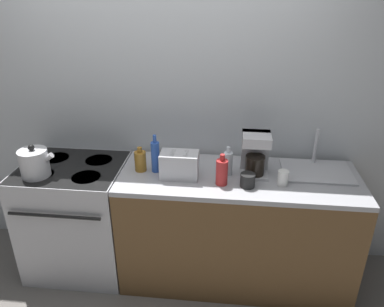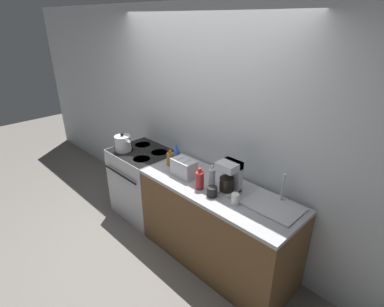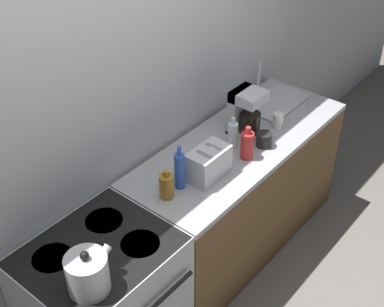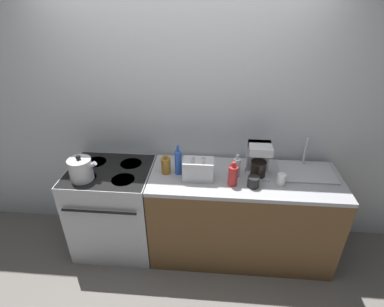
{
  "view_description": "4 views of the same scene",
  "coord_description": "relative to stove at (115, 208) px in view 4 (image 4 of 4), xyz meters",
  "views": [
    {
      "loc": [
        0.52,
        -2.02,
        2.2
      ],
      "look_at": [
        0.26,
        0.4,
        1.03
      ],
      "focal_mm": 35.0,
      "sensor_mm": 36.0,
      "label": 1
    },
    {
      "loc": [
        2.23,
        -1.64,
        2.44
      ],
      "look_at": [
        0.21,
        0.36,
        1.14
      ],
      "focal_mm": 28.0,
      "sensor_mm": 36.0,
      "label": 2
    },
    {
      "loc": [
        -1.78,
        -1.24,
        2.89
      ],
      "look_at": [
        0.19,
        0.38,
        1.02
      ],
      "focal_mm": 50.0,
      "sensor_mm": 36.0,
      "label": 3
    },
    {
      "loc": [
        0.31,
        -1.92,
        2.41
      ],
      "look_at": [
        0.13,
        0.34,
        1.11
      ],
      "focal_mm": 28.0,
      "sensor_mm": 36.0,
      "label": 4
    }
  ],
  "objects": [
    {
      "name": "ground_plane",
      "position": [
        0.64,
        -0.32,
        -0.47
      ],
      "size": [
        12.0,
        12.0,
        0.0
      ],
      "primitive_type": "plane",
      "color": "slate"
    },
    {
      "name": "wall_back",
      "position": [
        0.64,
        0.38,
        0.83
      ],
      "size": [
        8.0,
        0.05,
        2.6
      ],
      "color": "silver",
      "rests_on": "ground_plane"
    },
    {
      "name": "stove",
      "position": [
        0.0,
        0.0,
        0.0
      ],
      "size": [
        0.77,
        0.68,
        0.91
      ],
      "color": "#B7B7BC",
      "rests_on": "ground_plane"
    },
    {
      "name": "counter_block",
      "position": [
        1.25,
        0.0,
        -0.01
      ],
      "size": [
        1.71,
        0.64,
        0.91
      ],
      "color": "brown",
      "rests_on": "ground_plane"
    },
    {
      "name": "kettle",
      "position": [
        -0.18,
        -0.15,
        0.54
      ],
      "size": [
        0.25,
        0.2,
        0.24
      ],
      "color": "silver",
      "rests_on": "stove"
    },
    {
      "name": "toaster",
      "position": [
        0.83,
        -0.06,
        0.54
      ],
      "size": [
        0.26,
        0.16,
        0.18
      ],
      "color": "#BCBCC1",
      "rests_on": "counter_block"
    },
    {
      "name": "coffee_maker",
      "position": [
        1.35,
        0.05,
        0.6
      ],
      "size": [
        0.19,
        0.19,
        0.31
      ],
      "color": "#B7B7BC",
      "rests_on": "counter_block"
    },
    {
      "name": "sink_tray",
      "position": [
        1.8,
        0.12,
        0.46
      ],
      "size": [
        0.49,
        0.35,
        0.28
      ],
      "color": "#B7B7BC",
      "rests_on": "counter_block"
    },
    {
      "name": "bottle_blue",
      "position": [
        0.65,
        0.0,
        0.56
      ],
      "size": [
        0.06,
        0.06,
        0.28
      ],
      "color": "#2D56B7",
      "rests_on": "counter_block"
    },
    {
      "name": "bottle_clear",
      "position": [
        1.16,
        0.01,
        0.53
      ],
      "size": [
        0.06,
        0.06,
        0.21
      ],
      "color": "silver",
      "rests_on": "counter_block"
    },
    {
      "name": "bottle_red",
      "position": [
        1.13,
        -0.13,
        0.54
      ],
      "size": [
        0.08,
        0.08,
        0.22
      ],
      "color": "#B72828",
      "rests_on": "counter_block"
    },
    {
      "name": "bottle_amber",
      "position": [
        0.54,
        0.01,
        0.52
      ],
      "size": [
        0.08,
        0.08,
        0.18
      ],
      "color": "#9E6B23",
      "rests_on": "counter_block"
    },
    {
      "name": "cup_black",
      "position": [
        1.3,
        -0.14,
        0.49
      ],
      "size": [
        0.1,
        0.1,
        0.09
      ],
      "color": "black",
      "rests_on": "counter_block"
    },
    {
      "name": "cup_white",
      "position": [
        1.54,
        -0.1,
        0.5
      ],
      "size": [
        0.07,
        0.07,
        0.11
      ],
      "color": "white",
      "rests_on": "counter_block"
    }
  ]
}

